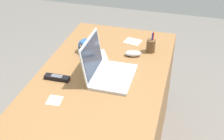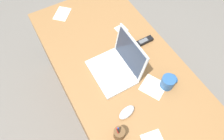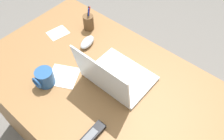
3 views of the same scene
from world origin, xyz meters
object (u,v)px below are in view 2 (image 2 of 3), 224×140
(laptop, at_px, (117,66))
(pen_holder, at_px, (119,134))
(cordless_phone, at_px, (143,42))
(computer_mouse, at_px, (127,112))
(coffee_mug_white, at_px, (168,82))

(laptop, distance_m, pen_holder, 0.44)
(pen_holder, bearing_deg, cordless_phone, 134.52)
(computer_mouse, distance_m, cordless_phone, 0.56)
(laptop, height_order, pen_holder, laptop)
(laptop, bearing_deg, computer_mouse, -19.78)
(cordless_phone, bearing_deg, laptop, -69.49)
(computer_mouse, bearing_deg, pen_holder, -62.84)
(laptop, height_order, coffee_mug_white, laptop)
(coffee_mug_white, height_order, cordless_phone, coffee_mug_white)
(laptop, xyz_separation_m, pen_holder, (0.38, -0.21, -0.00))
(laptop, xyz_separation_m, cordless_phone, (-0.11, 0.29, -0.04))
(computer_mouse, xyz_separation_m, cordless_phone, (-0.40, 0.39, -0.01))
(computer_mouse, relative_size, pen_holder, 0.73)
(cordless_phone, xyz_separation_m, pen_holder, (0.49, -0.50, 0.04))
(coffee_mug_white, bearing_deg, cordless_phone, 170.17)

